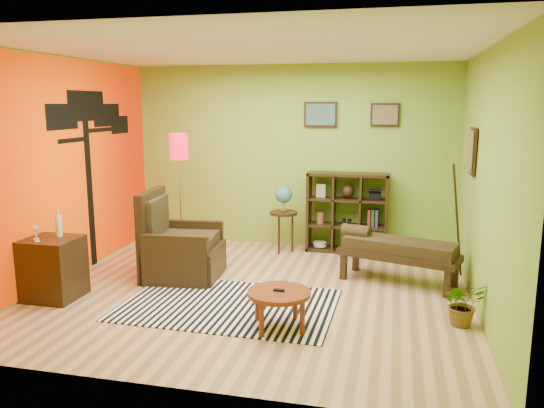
% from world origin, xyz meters
% --- Properties ---
extents(ground, '(5.00, 5.00, 0.00)m').
position_xyz_m(ground, '(0.00, 0.00, 0.00)').
color(ground, tan).
rests_on(ground, ground).
extents(room_shell, '(5.04, 4.54, 2.82)m').
position_xyz_m(room_shell, '(-0.09, 0.01, 1.80)').
color(room_shell, '#7FAB35').
rests_on(room_shell, ground).
extents(zebra_rug, '(2.37, 1.58, 0.01)m').
position_xyz_m(zebra_rug, '(-0.17, -0.48, 0.01)').
color(zebra_rug, white).
rests_on(zebra_rug, ground).
extents(coffee_table, '(0.63, 0.63, 0.41)m').
position_xyz_m(coffee_table, '(0.51, -0.95, 0.33)').
color(coffee_table, maroon).
rests_on(coffee_table, ground).
extents(armchair, '(1.02, 1.02, 1.13)m').
position_xyz_m(armchair, '(-1.10, 0.34, 0.34)').
color(armchair, black).
rests_on(armchair, ground).
extents(side_cabinet, '(0.60, 0.54, 1.02)m').
position_xyz_m(side_cabinet, '(-2.20, -0.72, 0.36)').
color(side_cabinet, black).
rests_on(side_cabinet, ground).
extents(floor_lamp, '(0.27, 0.27, 1.81)m').
position_xyz_m(floor_lamp, '(-1.39, 1.12, 1.46)').
color(floor_lamp, silver).
rests_on(floor_lamp, ground).
extents(globe_table, '(0.41, 0.41, 1.01)m').
position_xyz_m(globe_table, '(-0.03, 1.79, 0.76)').
color(globe_table, black).
rests_on(globe_table, ground).
extents(cube_shelf, '(1.20, 0.35, 1.20)m').
position_xyz_m(cube_shelf, '(0.91, 2.03, 0.60)').
color(cube_shelf, black).
rests_on(cube_shelf, ground).
extents(bench, '(1.55, 0.94, 0.68)m').
position_xyz_m(bench, '(1.63, 0.74, 0.43)').
color(bench, black).
rests_on(bench, ground).
extents(potted_plant, '(0.56, 0.58, 0.36)m').
position_xyz_m(potted_plant, '(2.30, -0.45, 0.18)').
color(potted_plant, '#26661E').
rests_on(potted_plant, ground).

